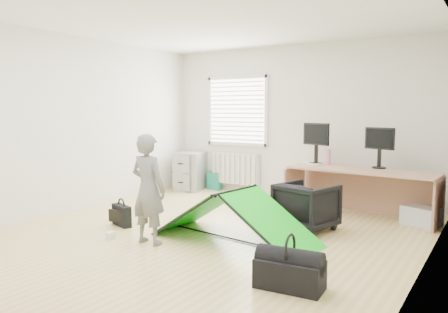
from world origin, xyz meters
The scene contains 18 objects.
ground centered at (0.00, 0.00, 0.00)m, with size 5.50×5.50×0.00m, color tan.
back_wall centered at (0.00, 2.75, 1.35)m, with size 5.00×0.02×2.70m, color silver.
window centered at (-1.20, 2.71, 1.55)m, with size 1.20×0.06×1.20m, color silver.
radiator centered at (-1.20, 2.67, 0.45)m, with size 1.00×0.12×0.60m, color silver.
desk centered at (1.41, 1.86, 0.36)m, with size 2.09×0.66×0.71m, color #A6755D.
filing_cabinet centered at (-2.06, 2.38, 0.37)m, with size 0.48×0.64×0.74m, color #929396.
monitor_left centered at (0.62, 2.14, 0.95)m, with size 0.50×0.11×0.48m, color black.
monitor_right centered at (1.59, 2.15, 0.93)m, with size 0.46×0.10×0.44m, color black.
keyboard centered at (0.56, 2.09, 0.72)m, with size 0.40×0.14×0.02m, color beige.
thermos centered at (0.81, 2.16, 0.83)m, with size 0.07×0.07×0.24m, color #BB6889.
office_chair centered at (0.99, 0.86, 0.31)m, with size 0.66×0.68×0.62m, color black.
person centered at (-0.33, -0.71, 0.65)m, with size 0.47×0.31×1.29m, color slate.
kite centered at (0.45, -0.07, 0.31)m, with size 1.98×0.87×0.62m, color #14D21C, non-canonical shape.
storage_crate centered at (2.22, 1.92, 0.13)m, with size 0.46×0.32×0.26m, color silver.
tote_bag centered at (-1.67, 2.64, 0.17)m, with size 0.29×0.13×0.34m, color #1C846E.
laptop_bag centered at (-1.19, -0.32, 0.14)m, with size 0.38×0.11×0.28m, color black.
white_box centered at (-0.85, -0.83, 0.04)m, with size 0.09×0.09×0.09m, color silver.
duffel_bag centered at (1.60, -1.02, 0.13)m, with size 0.59×0.30×0.26m, color black.
Camera 1 is at (3.12, -4.43, 1.55)m, focal length 35.00 mm.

